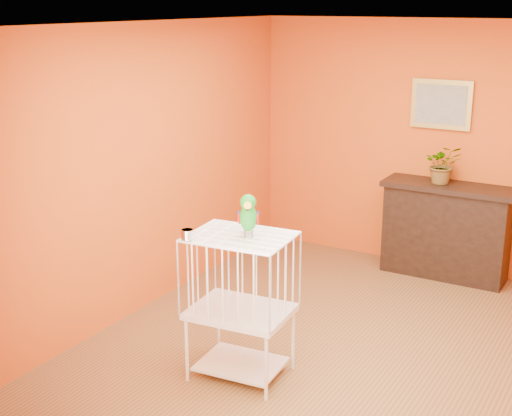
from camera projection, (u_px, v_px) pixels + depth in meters
The scene contains 8 objects.
ground at pixel (349, 349), 5.88m from camera, with size 4.50×4.50×0.00m, color brown.
room_shell at pixel (356, 162), 5.44m from camera, with size 4.50×4.50×4.50m.
console_cabinet at pixel (446, 230), 7.32m from camera, with size 1.32×0.47×0.98m.
potted_plant at pixel (444, 168), 7.21m from camera, with size 0.36×0.40×0.31m, color #26722D.
framed_picture at pixel (441, 104), 7.23m from camera, with size 0.62×0.04×0.50m.
birdcage at pixel (240, 304), 5.32m from camera, with size 0.77×0.62×1.12m.
feed_cup at pixel (187, 234), 5.08m from camera, with size 0.10×0.10×0.07m, color silver.
parrot at pixel (248, 215), 5.10m from camera, with size 0.21×0.29×0.33m.
Camera 1 is at (2.01, -4.98, 2.77)m, focal length 50.00 mm.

